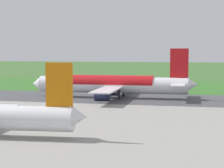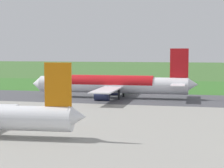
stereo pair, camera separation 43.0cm
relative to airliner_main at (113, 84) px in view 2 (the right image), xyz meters
The scene contains 7 objects.
ground_plane 7.36m from the airliner_main, behind, with size 800.00×800.00×0.00m, color #3D662D.
runway_asphalt 7.34m from the airliner_main, behind, with size 600.00×30.13×0.06m, color #47474C.
apron_concrete 61.79m from the airliner_main, 95.52° to the left, with size 440.00×110.00×0.05m, color gray.
grass_verge_foreground 38.24m from the airliner_main, 98.98° to the right, with size 600.00×80.00×0.04m, color #346B27.
airliner_main is the anchor object (origin of this frame).
no_stopping_sign 37.54m from the airliner_main, 109.41° to the right, with size 0.60×0.10×2.58m.
traffic_cone_orange 37.11m from the airliner_main, 99.19° to the right, with size 0.40×0.40×0.55m, color orange.
Camera 2 is at (-22.13, 123.82, 15.14)m, focal length 64.09 mm.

